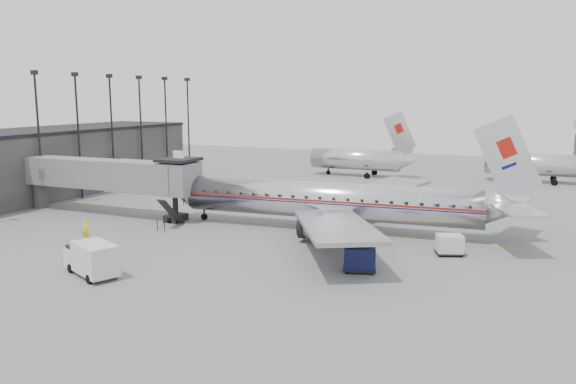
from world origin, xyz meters
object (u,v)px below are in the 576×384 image
Objects in this scene: baggage_cart_navy at (360,258)px; ramp_worker at (86,230)px; service_van at (91,258)px; baggage_cart_white at (450,244)px; airliner at (336,201)px.

ramp_worker reaches higher than baggage_cart_navy.
ramp_worker is at bearing 166.30° from baggage_cart_navy.
service_van reaches higher than baggage_cart_white.
airliner is 11.94m from baggage_cart_white.
baggage_cart_white is 30.73m from ramp_worker.
baggage_cart_white is (10.97, -4.32, -1.92)m from airliner.
service_van is (-11.46, -19.54, -1.51)m from airliner.
baggage_cart_white is 1.30× the size of ramp_worker.
baggage_cart_navy is at bearing -7.56° from ramp_worker.
ramp_worker is at bearing 174.31° from baggage_cart_white.
service_van is 10.23m from ramp_worker.
airliner is at bearing 137.71° from baggage_cart_white.
airliner is at bearing 23.26° from ramp_worker.
baggage_cart_navy is 8.74m from baggage_cart_white.
baggage_cart_white is at bearing 58.56° from service_van.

